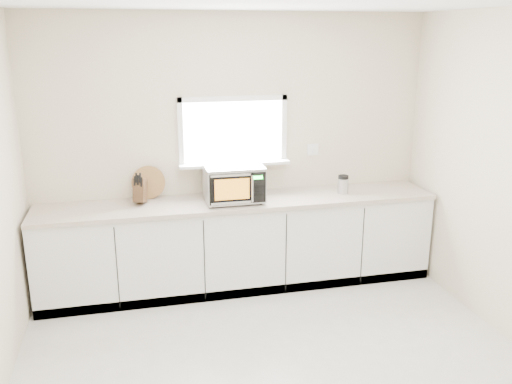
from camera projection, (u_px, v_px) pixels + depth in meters
name	position (u px, v px, depth m)	size (l,w,h in m)	color
ground	(286.00, 384.00, 4.00)	(4.00, 4.00, 0.00)	beige
back_wall	(233.00, 149.00, 5.48)	(4.00, 0.17, 2.70)	beige
cabinets	(240.00, 245.00, 5.46)	(3.92, 0.60, 0.88)	silver
countertop	(239.00, 202.00, 5.32)	(3.92, 0.64, 0.04)	#BEB59D
microwave	(234.00, 183.00, 5.22)	(0.56, 0.46, 0.36)	black
knife_block	(140.00, 190.00, 5.16)	(0.15, 0.24, 0.32)	#492F1A
cutting_board	(148.00, 182.00, 5.32)	(0.33, 0.33, 0.02)	#A1783E
coffee_grinder	(343.00, 184.00, 5.51)	(0.12, 0.12, 0.19)	#ADB0B5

